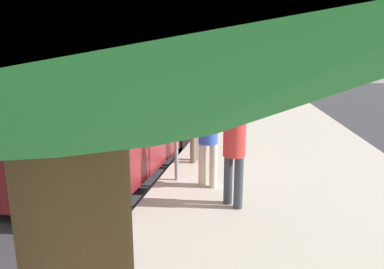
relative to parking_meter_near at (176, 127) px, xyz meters
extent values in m
plane|color=#2D2D33|center=(-1.35, 0.53, -1.18)|extent=(80.00, 80.00, 0.00)
cube|color=#9E998E|center=(2.15, 0.53, -1.11)|extent=(5.00, 32.00, 0.15)
cylinder|color=gray|center=(0.00, 0.00, -0.46)|extent=(0.07, 0.07, 1.15)
cube|color=#4C4C51|center=(0.00, 0.00, 0.26)|extent=(0.14, 0.18, 0.28)
sphere|color=#47474C|center=(0.00, 0.00, 0.43)|extent=(0.12, 0.12, 0.12)
cylinder|color=gray|center=(0.00, 4.12, -0.46)|extent=(0.07, 0.07, 1.15)
cube|color=#4C4C51|center=(0.00, 4.12, 0.26)|extent=(0.14, 0.18, 0.28)
sphere|color=#47474C|center=(0.00, 4.12, 0.43)|extent=(0.12, 0.12, 0.12)
cylinder|color=beige|center=(0.73, -0.25, -0.63)|extent=(0.14, 0.14, 0.80)
cylinder|color=beige|center=(0.52, -0.18, -0.63)|extent=(0.14, 0.14, 0.80)
cylinder|color=blue|center=(0.63, -0.21, 0.06)|extent=(0.34, 0.34, 0.60)
sphere|color=beige|center=(0.63, -0.21, 0.50)|extent=(0.22, 0.22, 0.22)
cylinder|color=silver|center=(0.63, -0.21, 0.61)|extent=(0.21, 0.21, 0.04)
cylinder|color=#383D47|center=(1.21, -1.04, -0.63)|extent=(0.14, 0.14, 0.80)
cylinder|color=#383D47|center=(1.04, -0.90, -0.63)|extent=(0.14, 0.14, 0.80)
cylinder|color=red|center=(1.13, -0.97, 0.08)|extent=(0.34, 0.34, 0.60)
sphere|color=beige|center=(1.13, -0.97, 0.52)|extent=(0.22, 0.22, 0.22)
cylinder|color=silver|center=(1.13, -0.97, 0.63)|extent=(0.21, 0.21, 0.04)
cylinder|color=#726656|center=(0.13, 1.39, -0.64)|extent=(0.14, 0.14, 0.79)
cylinder|color=#726656|center=(0.11, 1.17, -0.64)|extent=(0.14, 0.14, 0.79)
cylinder|color=#B7B7B7|center=(0.12, 1.28, 0.06)|extent=(0.34, 0.34, 0.59)
sphere|color=#8C6647|center=(0.12, 1.28, 0.49)|extent=(0.21, 0.21, 0.21)
cylinder|color=silver|center=(0.12, 1.28, 0.60)|extent=(0.20, 0.20, 0.04)
cube|color=maroon|center=(-1.50, 0.60, -0.01)|extent=(2.17, 5.26, 1.96)
cube|color=black|center=(-1.58, -1.85, 0.38)|extent=(1.84, 0.14, 0.88)
cylinder|color=black|center=(-0.62, -1.48, -0.84)|extent=(0.24, 0.69, 0.68)
cylinder|color=black|center=(-2.52, -1.42, -0.84)|extent=(0.24, 0.69, 0.68)
cylinder|color=black|center=(-0.48, 2.62, -0.84)|extent=(0.24, 0.69, 0.68)
cylinder|color=black|center=(-2.38, 2.68, -0.84)|extent=(0.24, 0.69, 0.68)
cube|color=black|center=(-1.76, 8.98, -0.57)|extent=(1.97, 4.46, 0.89)
cube|color=black|center=(-1.75, 9.20, 0.17)|extent=(1.67, 2.03, 0.60)
cylinder|color=black|center=(-0.96, 7.30, -0.88)|extent=(0.24, 0.61, 0.60)
cylinder|color=black|center=(-2.68, 7.36, -0.88)|extent=(0.24, 0.61, 0.60)
cylinder|color=black|center=(-0.84, 10.60, -0.88)|extent=(0.24, 0.61, 0.60)
cylinder|color=black|center=(-2.56, 10.66, -0.88)|extent=(0.24, 0.61, 0.60)
camera|label=1|loc=(1.37, -5.74, 1.12)|focal=30.36mm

